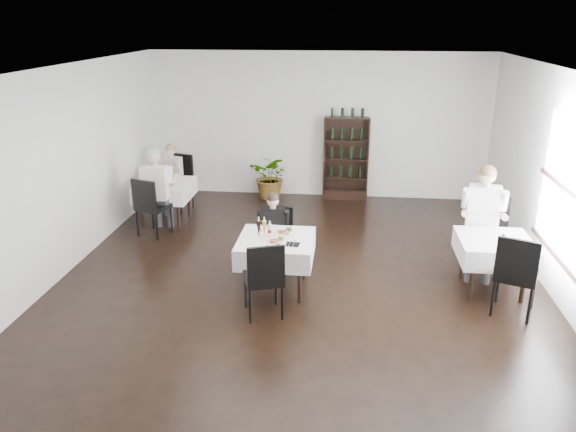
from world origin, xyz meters
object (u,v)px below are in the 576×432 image
object	(u,v)px
wine_shelf	(346,159)
main_table	(276,248)
diner_main	(273,228)
potted_tree	(271,176)

from	to	relation	value
wine_shelf	main_table	xyz separation A→B (m)	(-0.90, -4.31, -0.23)
wine_shelf	diner_main	distance (m)	3.92
wine_shelf	potted_tree	distance (m)	1.59
main_table	diner_main	xyz separation A→B (m)	(-0.11, 0.53, 0.10)
main_table	potted_tree	world-z (taller)	potted_tree
main_table	diner_main	bearing A→B (deg)	101.55
main_table	potted_tree	distance (m)	4.21
potted_tree	diner_main	bearing A→B (deg)	-81.64
wine_shelf	potted_tree	world-z (taller)	wine_shelf
potted_tree	diner_main	xyz separation A→B (m)	(0.53, -3.62, 0.24)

